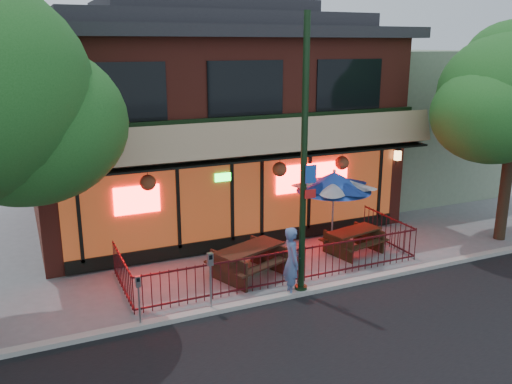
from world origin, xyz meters
The scene contains 12 objects.
ground centered at (0.00, 0.00, 0.00)m, with size 80.00×80.00×0.00m, color gray.
curb centered at (0.00, -0.50, 0.06)m, with size 80.00×0.25×0.12m, color #999993.
restaurant_building centered at (0.00, 7.11, 4.13)m, with size 12.96×9.49×8.05m.
neighbor_building centered at (9.00, 7.70, 3.00)m, with size 6.00×7.00×6.00m, color gray.
patio_fence centered at (0.00, 0.50, 0.63)m, with size 8.44×2.62×1.00m.
street_light centered at (0.00, -0.40, 3.15)m, with size 0.43×0.32×7.00m.
picnic_table_left centered at (-0.80, 1.13, 0.56)m, with size 2.41×2.14×0.85m.
picnic_table_right centered at (2.85, 1.43, 0.49)m, with size 1.97×1.67×0.74m.
patio_umbrella centered at (2.33, 1.87, 2.23)m, with size 2.28×2.28×2.61m.
pedestrian centered at (-0.25, -0.35, 0.91)m, with size 0.67×0.44×1.82m, color #4D669B.
parking_meter_near centered at (-2.46, -0.40, 1.02)m, with size 0.14×0.12×1.51m.
parking_meter_far centered at (-4.20, -0.48, 0.86)m, with size 0.12×0.10×1.27m.
Camera 1 is at (-6.33, -11.69, 6.25)m, focal length 38.00 mm.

